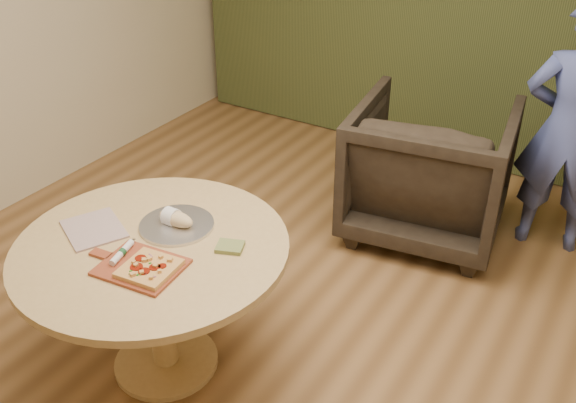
# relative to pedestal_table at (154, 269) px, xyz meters

# --- Properties ---
(room_shell) EXTENTS (5.04, 6.04, 2.84)m
(room_shell) POSITION_rel_pedestal_table_xyz_m (0.48, 0.17, 0.79)
(room_shell) COLOR olive
(room_shell) RESTS_ON ground
(pedestal_table) EXTENTS (1.27, 1.27, 0.75)m
(pedestal_table) POSITION_rel_pedestal_table_xyz_m (0.00, 0.00, 0.00)
(pedestal_table) COLOR tan
(pedestal_table) RESTS_ON ground
(pizza_paddle) EXTENTS (0.46, 0.31, 0.01)m
(pizza_paddle) POSITION_rel_pedestal_table_xyz_m (0.08, -0.16, 0.15)
(pizza_paddle) COLOR brown
(pizza_paddle) RESTS_ON pedestal_table
(flatbread_pizza) EXTENTS (0.24, 0.24, 0.04)m
(flatbread_pizza) POSITION_rel_pedestal_table_xyz_m (0.14, -0.17, 0.17)
(flatbread_pizza) COLOR #DAA555
(flatbread_pizza) RESTS_ON pizza_paddle
(cutlery_roll) EXTENTS (0.07, 0.20, 0.03)m
(cutlery_roll) POSITION_rel_pedestal_table_xyz_m (-0.03, -0.15, 0.17)
(cutlery_roll) COLOR silver
(cutlery_roll) RESTS_ON pizza_paddle
(newspaper) EXTENTS (0.38, 0.36, 0.01)m
(newspaper) POSITION_rel_pedestal_table_xyz_m (-0.31, -0.05, 0.15)
(newspaper) COLOR beige
(newspaper) RESTS_ON pedestal_table
(serving_tray) EXTENTS (0.36, 0.36, 0.02)m
(serving_tray) POSITION_rel_pedestal_table_xyz_m (0.00, 0.18, 0.15)
(serving_tray) COLOR silver
(serving_tray) RESTS_ON pedestal_table
(bread_roll) EXTENTS (0.19, 0.09, 0.09)m
(bread_roll) POSITION_rel_pedestal_table_xyz_m (-0.01, 0.18, 0.18)
(bread_roll) COLOR #DEC087
(bread_roll) RESTS_ON serving_tray
(green_packet) EXTENTS (0.15, 0.14, 0.02)m
(green_packet) POSITION_rel_pedestal_table_xyz_m (0.33, 0.16, 0.15)
(green_packet) COLOR #55612C
(green_packet) RESTS_ON pedestal_table
(armchair) EXTENTS (1.09, 1.04, 1.00)m
(armchair) POSITION_rel_pedestal_table_xyz_m (0.66, 1.89, -0.11)
(armchair) COLOR black
(armchair) RESTS_ON ground
(person_standing) EXTENTS (0.66, 0.50, 1.61)m
(person_standing) POSITION_rel_pedestal_table_xyz_m (1.40, 2.18, 0.20)
(person_standing) COLOR #48569C
(person_standing) RESTS_ON ground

